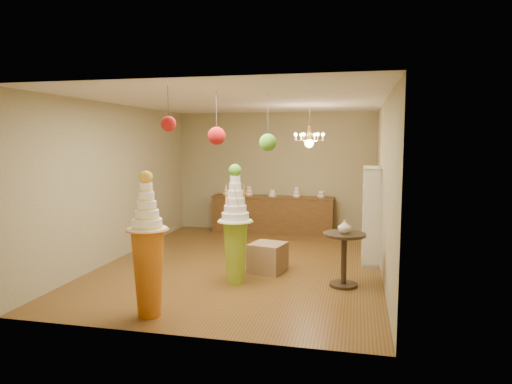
% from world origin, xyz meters
% --- Properties ---
extents(floor, '(6.50, 6.50, 0.00)m').
position_xyz_m(floor, '(0.00, 0.00, 0.00)').
color(floor, brown).
rests_on(floor, ground).
extents(ceiling, '(6.50, 6.50, 0.00)m').
position_xyz_m(ceiling, '(0.00, 0.00, 3.00)').
color(ceiling, silver).
rests_on(ceiling, ground).
extents(wall_back, '(5.00, 0.04, 3.00)m').
position_xyz_m(wall_back, '(0.00, 3.25, 1.50)').
color(wall_back, '#989068').
rests_on(wall_back, ground).
extents(wall_front, '(5.00, 0.04, 3.00)m').
position_xyz_m(wall_front, '(0.00, -3.25, 1.50)').
color(wall_front, '#989068').
rests_on(wall_front, ground).
extents(wall_left, '(0.04, 6.50, 3.00)m').
position_xyz_m(wall_left, '(-2.50, 0.00, 1.50)').
color(wall_left, '#989068').
rests_on(wall_left, ground).
extents(wall_right, '(0.04, 6.50, 3.00)m').
position_xyz_m(wall_right, '(2.50, 0.00, 1.50)').
color(wall_right, '#989068').
rests_on(wall_right, ground).
extents(pedestal_green, '(0.58, 0.58, 1.93)m').
position_xyz_m(pedestal_green, '(0.15, -1.13, 0.77)').
color(pedestal_green, '#8FB126').
rests_on(pedestal_green, floor).
extents(pedestal_orange, '(0.60, 0.60, 1.92)m').
position_xyz_m(pedestal_orange, '(-0.59, -2.75, 0.74)').
color(pedestal_orange, '#C16716').
rests_on(pedestal_orange, floor).
extents(burlap_riser, '(0.68, 0.68, 0.51)m').
position_xyz_m(burlap_riser, '(0.55, -0.41, 0.26)').
color(burlap_riser, '#90704F').
rests_on(burlap_riser, floor).
extents(sideboard, '(3.04, 0.54, 1.16)m').
position_xyz_m(sideboard, '(0.00, 2.97, 0.48)').
color(sideboard, '#55371A').
rests_on(sideboard, floor).
extents(shelving_unit, '(0.33, 1.20, 1.80)m').
position_xyz_m(shelving_unit, '(2.34, 0.80, 0.90)').
color(shelving_unit, beige).
rests_on(shelving_unit, floor).
extents(round_table, '(0.78, 0.78, 0.86)m').
position_xyz_m(round_table, '(1.87, -0.94, 0.55)').
color(round_table, black).
rests_on(round_table, floor).
extents(vase, '(0.22, 0.22, 0.21)m').
position_xyz_m(vase, '(1.87, -0.94, 0.96)').
color(vase, beige).
rests_on(vase, round_table).
extents(pom_red_left, '(0.26, 0.26, 0.76)m').
position_xyz_m(pom_red_left, '(0.08, -1.84, 2.37)').
color(pom_red_left, '#42392F').
rests_on(pom_red_left, ceiling).
extents(pom_green_mid, '(0.26, 0.26, 0.86)m').
position_xyz_m(pom_green_mid, '(0.74, -1.44, 2.27)').
color(pom_green_mid, '#42392F').
rests_on(pom_green_mid, ceiling).
extents(pom_red_right, '(0.20, 0.20, 0.58)m').
position_xyz_m(pom_red_right, '(-0.34, -2.57, 2.52)').
color(pom_red_right, '#42392F').
rests_on(pom_red_right, ceiling).
extents(chandelier, '(0.74, 0.74, 0.85)m').
position_xyz_m(chandelier, '(1.10, 1.00, 2.30)').
color(chandelier, '#F2B455').
rests_on(chandelier, ceiling).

